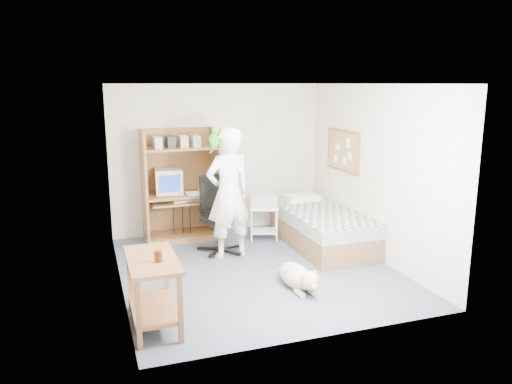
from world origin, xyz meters
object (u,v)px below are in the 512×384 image
at_px(office_chair, 220,225).
at_px(person, 229,194).
at_px(computer_hutch, 181,189).
at_px(dog, 298,276).
at_px(side_desk, 153,282).
at_px(printer_cart, 264,217).
at_px(bed, 322,228).

height_order(office_chair, person, person).
bearing_deg(person, computer_hutch, -78.41).
bearing_deg(dog, side_desk, -171.90).
xyz_separation_m(computer_hutch, printer_cart, (1.25, -0.50, -0.45)).
bearing_deg(side_desk, office_chair, 58.97).
xyz_separation_m(person, printer_cart, (0.77, 0.63, -0.58)).
height_order(side_desk, person, person).
xyz_separation_m(bed, person, (-1.51, -0.01, 0.66)).
relative_size(bed, side_desk, 2.02).
bearing_deg(person, side_desk, 41.67).
xyz_separation_m(bed, dog, (-1.03, -1.41, -0.13)).
xyz_separation_m(side_desk, office_chair, (1.28, 2.12, -0.08)).
bearing_deg(dog, person, 104.41).
xyz_separation_m(office_chair, person, (0.06, -0.31, 0.54)).
distance_m(office_chair, dog, 1.82).
distance_m(person, dog, 1.68).
xyz_separation_m(bed, side_desk, (-2.85, -1.82, 0.21)).
distance_m(computer_hutch, person, 1.24).
bearing_deg(computer_hutch, side_desk, -106.14).
distance_m(bed, office_chair, 1.61).
xyz_separation_m(computer_hutch, dog, (0.97, -2.53, -0.66)).
xyz_separation_m(bed, printer_cart, (-0.75, 0.62, 0.08)).
xyz_separation_m(computer_hutch, side_desk, (-0.85, -2.94, -0.33)).
distance_m(bed, side_desk, 3.39).
height_order(computer_hutch, bed, computer_hutch).
height_order(person, printer_cart, person).
bearing_deg(printer_cart, person, -122.85).
distance_m(computer_hutch, office_chair, 1.01).
relative_size(side_desk, dog, 1.03).
bearing_deg(dog, bed, 49.43).
xyz_separation_m(side_desk, dog, (1.82, 0.40, -0.34)).
xyz_separation_m(dog, printer_cart, (0.29, 2.03, 0.21)).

